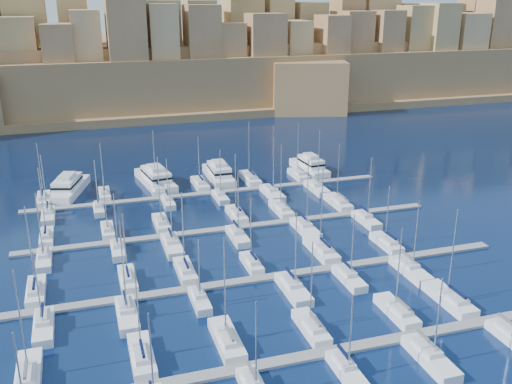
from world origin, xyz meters
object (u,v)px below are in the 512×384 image
object	(u,v)px
sailboat_2	(227,340)
sailboat_4	(397,311)
motor_yacht_c	(219,173)
motor_yacht_d	(310,166)
motor_yacht_a	(68,187)
motor_yacht_b	(156,178)
sailboat_0	(28,376)

from	to	relation	value
sailboat_2	sailboat_4	xyz separation A→B (m)	(25.39, -0.42, -0.02)
motor_yacht_c	motor_yacht_d	distance (m)	24.35
sailboat_4	motor_yacht_a	size ratio (longest dim) A/B	0.76
sailboat_4	sailboat_2	bearing A→B (deg)	179.06
sailboat_2	motor_yacht_a	distance (m)	72.83
motor_yacht_a	motor_yacht_c	world-z (taller)	same
sailboat_4	motor_yacht_b	xyz separation A→B (m)	(-24.75, 71.05, 0.98)
sailboat_0	motor_yacht_d	size ratio (longest dim) A/B	0.96
sailboat_0	sailboat_4	distance (m)	50.14
motor_yacht_a	motor_yacht_b	world-z (taller)	same
motor_yacht_d	sailboat_4	bearing A→B (deg)	-102.41
sailboat_2	motor_yacht_a	size ratio (longest dim) A/B	0.85
motor_yacht_b	sailboat_0	bearing A→B (deg)	-109.74
sailboat_0	motor_yacht_c	size ratio (longest dim) A/B	0.88
sailboat_0	sailboat_2	size ratio (longest dim) A/B	0.96
sailboat_2	motor_yacht_d	world-z (taller)	sailboat_2
sailboat_0	motor_yacht_a	xyz separation A→B (m)	(5.02, 70.22, 0.97)
motor_yacht_c	motor_yacht_b	bearing A→B (deg)	177.07
motor_yacht_a	sailboat_0	bearing A→B (deg)	-94.09
sailboat_0	motor_yacht_a	world-z (taller)	sailboat_0
sailboat_0	sailboat_4	bearing A→B (deg)	-0.33
sailboat_4	motor_yacht_c	xyz separation A→B (m)	(-9.06, 70.25, 0.98)
sailboat_4	motor_yacht_a	world-z (taller)	sailboat_4
sailboat_0	motor_yacht_b	xyz separation A→B (m)	(25.39, 70.76, 0.97)
sailboat_0	sailboat_2	distance (m)	24.75
motor_yacht_b	motor_yacht_a	bearing A→B (deg)	-178.50
sailboat_2	sailboat_4	bearing A→B (deg)	-0.94
motor_yacht_c	motor_yacht_d	bearing A→B (deg)	-1.96
motor_yacht_b	motor_yacht_d	distance (m)	40.06
motor_yacht_a	motor_yacht_c	distance (m)	36.06
sailboat_4	motor_yacht_b	bearing A→B (deg)	109.21
sailboat_0	motor_yacht_c	distance (m)	81.13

